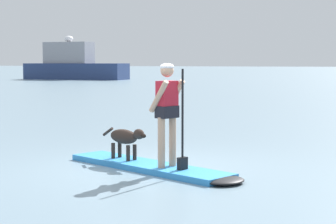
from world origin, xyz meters
TOP-DOWN VIEW (x-y plane):
  - ground_plane at (0.00, 0.00)m, footprint 400.00×400.00m
  - paddleboard at (0.21, -0.10)m, footprint 3.61×2.14m
  - person_paddler at (0.44, -0.20)m, footprint 0.68×0.60m
  - dog at (-0.52, 0.24)m, footprint 1.07×0.54m
  - moored_boat_outer at (-26.14, 43.85)m, footprint 10.75×3.07m

SIDE VIEW (x-z plane):
  - ground_plane at x=0.00m, z-range 0.00..0.00m
  - paddleboard at x=0.21m, z-range 0.00..0.10m
  - dog at x=-0.52m, z-range 0.20..0.77m
  - person_paddler at x=0.44m, z-range 0.23..1.94m
  - moored_boat_outer at x=-26.14m, z-range -0.80..3.65m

